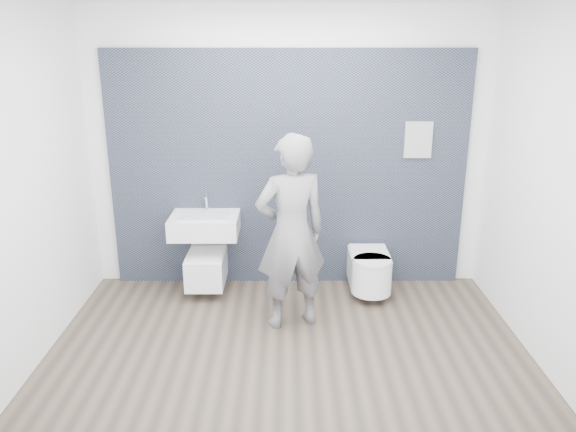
{
  "coord_description": "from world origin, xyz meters",
  "views": [
    {
      "loc": [
        -0.01,
        -4.08,
        2.5
      ],
      "look_at": [
        0.0,
        0.6,
        1.0
      ],
      "focal_mm": 35.0,
      "sensor_mm": 36.0,
      "label": 1
    }
  ],
  "objects_px": {
    "washbasin": "(205,225)",
    "visitor": "(291,233)",
    "toilet_square": "(206,266)",
    "toilet_rounded": "(370,271)"
  },
  "relations": [
    {
      "from": "washbasin",
      "to": "visitor",
      "type": "relative_size",
      "value": 0.38
    },
    {
      "from": "toilet_square",
      "to": "toilet_rounded",
      "type": "height_order",
      "value": "toilet_square"
    },
    {
      "from": "toilet_rounded",
      "to": "visitor",
      "type": "distance_m",
      "value": 1.17
    },
    {
      "from": "toilet_rounded",
      "to": "visitor",
      "type": "xyz_separation_m",
      "value": [
        -0.8,
        -0.6,
        0.61
      ]
    },
    {
      "from": "toilet_square",
      "to": "toilet_rounded",
      "type": "xyz_separation_m",
      "value": [
        1.65,
        -0.07,
        -0.02
      ]
    },
    {
      "from": "washbasin",
      "to": "visitor",
      "type": "bearing_deg",
      "value": -38.61
    },
    {
      "from": "washbasin",
      "to": "toilet_rounded",
      "type": "xyz_separation_m",
      "value": [
        1.65,
        -0.08,
        -0.46
      ]
    },
    {
      "from": "toilet_rounded",
      "to": "visitor",
      "type": "relative_size",
      "value": 0.38
    },
    {
      "from": "washbasin",
      "to": "toilet_rounded",
      "type": "height_order",
      "value": "washbasin"
    },
    {
      "from": "toilet_square",
      "to": "toilet_rounded",
      "type": "relative_size",
      "value": 1.06
    }
  ]
}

